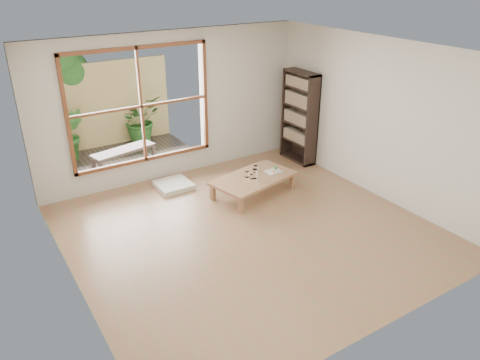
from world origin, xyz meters
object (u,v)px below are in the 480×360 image
object	(u,v)px
low_table	(254,179)
garden_bench	(124,152)
food_tray	(274,171)
bookshelf	(300,117)

from	to	relation	value
low_table	garden_bench	xyz separation A→B (m)	(-1.50, 2.18, 0.08)
food_tray	garden_bench	bearing A→B (deg)	130.61
food_tray	bookshelf	bearing A→B (deg)	33.19
bookshelf	garden_bench	world-z (taller)	bookshelf
low_table	bookshelf	size ratio (longest dim) A/B	0.88
low_table	bookshelf	distance (m)	1.88
food_tray	garden_bench	world-z (taller)	garden_bench
low_table	bookshelf	bearing A→B (deg)	13.68
bookshelf	food_tray	world-z (taller)	bookshelf
low_table	food_tray	xyz separation A→B (m)	(0.42, -0.00, 0.06)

